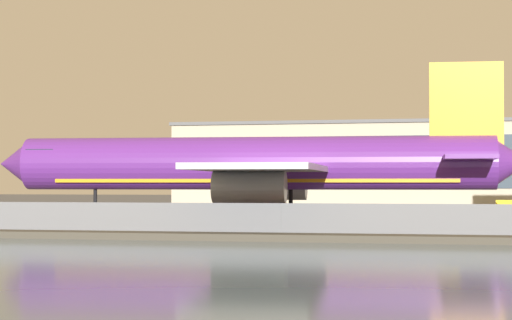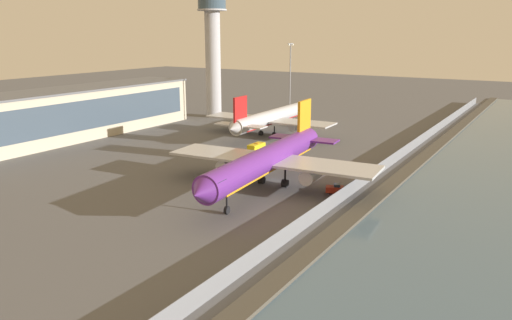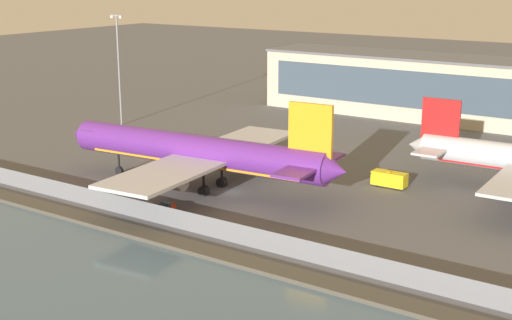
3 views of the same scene
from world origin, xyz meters
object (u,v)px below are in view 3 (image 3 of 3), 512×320
object	(u,v)px
cargo_jet_purple	(199,152)
apron_light_mast_apron_west	(119,64)
baggage_tug	(166,210)
ops_van	(389,179)

from	to	relation	value
cargo_jet_purple	apron_light_mast_apron_west	size ratio (longest dim) A/B	2.10
baggage_tug	apron_light_mast_apron_west	distance (m)	60.86
cargo_jet_purple	ops_van	distance (m)	28.55
apron_light_mast_apron_west	cargo_jet_purple	bearing A→B (deg)	-32.11
cargo_jet_purple	baggage_tug	bearing A→B (deg)	-72.48
baggage_tug	ops_van	bearing A→B (deg)	56.31
baggage_tug	apron_light_mast_apron_west	world-z (taller)	apron_light_mast_apron_west
cargo_jet_purple	apron_light_mast_apron_west	world-z (taller)	apron_light_mast_apron_west
cargo_jet_purple	ops_van	bearing A→B (deg)	36.17
cargo_jet_purple	ops_van	xyz separation A→B (m)	(22.79, 16.66, -4.29)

